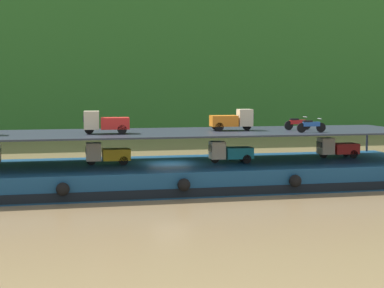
{
  "coord_description": "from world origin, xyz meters",
  "views": [
    {
      "loc": [
        -6.37,
        -36.27,
        6.27
      ],
      "look_at": [
        1.43,
        0.0,
        2.7
      ],
      "focal_mm": 54.78,
      "sensor_mm": 36.0,
      "label": 1
    }
  ],
  "objects_px": {
    "mini_truck_lower_fore": "(337,148)",
    "mini_truck_lower_mid": "(230,152)",
    "cargo_barge": "(170,175)",
    "mini_truck_upper_mid": "(106,122)",
    "mini_truck_upper_fore": "(232,120)",
    "motorcycle_upper_centre": "(297,123)",
    "motorcycle_upper_port": "(311,125)",
    "mini_truck_lower_aft": "(107,154)"
  },
  "relations": [
    {
      "from": "mini_truck_lower_fore",
      "to": "mini_truck_upper_mid",
      "type": "xyz_separation_m",
      "value": [
        -15.74,
        -1.21,
        2.0
      ]
    },
    {
      "from": "motorcycle_upper_port",
      "to": "motorcycle_upper_centre",
      "type": "height_order",
      "value": "same"
    },
    {
      "from": "mini_truck_lower_mid",
      "to": "mini_truck_upper_mid",
      "type": "xyz_separation_m",
      "value": [
        -7.85,
        -0.18,
        2.0
      ]
    },
    {
      "from": "cargo_barge",
      "to": "motorcycle_upper_port",
      "type": "xyz_separation_m",
      "value": [
        8.5,
        -2.3,
        3.18
      ]
    },
    {
      "from": "mini_truck_upper_fore",
      "to": "mini_truck_lower_aft",
      "type": "bearing_deg",
      "value": -178.85
    },
    {
      "from": "mini_truck_lower_fore",
      "to": "mini_truck_upper_mid",
      "type": "height_order",
      "value": "mini_truck_upper_mid"
    },
    {
      "from": "mini_truck_lower_aft",
      "to": "mini_truck_upper_fore",
      "type": "distance_m",
      "value": 8.35
    },
    {
      "from": "mini_truck_lower_mid",
      "to": "mini_truck_lower_fore",
      "type": "bearing_deg",
      "value": 7.43
    },
    {
      "from": "mini_truck_lower_aft",
      "to": "motorcycle_upper_port",
      "type": "relative_size",
      "value": 1.44
    },
    {
      "from": "mini_truck_lower_mid",
      "to": "mini_truck_upper_fore",
      "type": "height_order",
      "value": "mini_truck_upper_fore"
    },
    {
      "from": "mini_truck_lower_fore",
      "to": "mini_truck_lower_mid",
      "type": "bearing_deg",
      "value": -172.57
    },
    {
      "from": "mini_truck_upper_fore",
      "to": "motorcycle_upper_port",
      "type": "bearing_deg",
      "value": -31.46
    },
    {
      "from": "mini_truck_lower_fore",
      "to": "motorcycle_upper_port",
      "type": "bearing_deg",
      "value": -138.34
    },
    {
      "from": "mini_truck_lower_mid",
      "to": "motorcycle_upper_centre",
      "type": "xyz_separation_m",
      "value": [
        4.76,
        0.53,
        1.74
      ]
    },
    {
      "from": "mini_truck_lower_aft",
      "to": "mini_truck_upper_mid",
      "type": "height_order",
      "value": "mini_truck_upper_mid"
    },
    {
      "from": "motorcycle_upper_port",
      "to": "motorcycle_upper_centre",
      "type": "xyz_separation_m",
      "value": [
        0.05,
        2.32,
        0.0
      ]
    },
    {
      "from": "mini_truck_lower_mid",
      "to": "mini_truck_upper_mid",
      "type": "distance_m",
      "value": 8.11
    },
    {
      "from": "cargo_barge",
      "to": "mini_truck_upper_mid",
      "type": "distance_m",
      "value": 5.37
    },
    {
      "from": "cargo_barge",
      "to": "mini_truck_upper_fore",
      "type": "xyz_separation_m",
      "value": [
        4.17,
        0.35,
        3.44
      ]
    },
    {
      "from": "cargo_barge",
      "to": "motorcycle_upper_port",
      "type": "height_order",
      "value": "motorcycle_upper_port"
    },
    {
      "from": "mini_truck_lower_fore",
      "to": "mini_truck_upper_fore",
      "type": "relative_size",
      "value": 0.98
    },
    {
      "from": "mini_truck_lower_mid",
      "to": "mini_truck_lower_fore",
      "type": "xyz_separation_m",
      "value": [
        7.88,
        1.03,
        0.0
      ]
    },
    {
      "from": "cargo_barge",
      "to": "motorcycle_upper_centre",
      "type": "bearing_deg",
      "value": 0.19
    },
    {
      "from": "motorcycle_upper_port",
      "to": "mini_truck_upper_mid",
      "type": "bearing_deg",
      "value": 172.68
    },
    {
      "from": "cargo_barge",
      "to": "mini_truck_lower_fore",
      "type": "height_order",
      "value": "mini_truck_lower_fore"
    },
    {
      "from": "mini_truck_lower_aft",
      "to": "mini_truck_upper_mid",
      "type": "distance_m",
      "value": 2.19
    },
    {
      "from": "cargo_barge",
      "to": "mini_truck_lower_aft",
      "type": "bearing_deg",
      "value": 177.23
    },
    {
      "from": "mini_truck_lower_fore",
      "to": "mini_truck_upper_mid",
      "type": "distance_m",
      "value": 15.91
    },
    {
      "from": "mini_truck_lower_mid",
      "to": "motorcycle_upper_centre",
      "type": "relative_size",
      "value": 1.45
    },
    {
      "from": "mini_truck_lower_fore",
      "to": "mini_truck_upper_fore",
      "type": "distance_m",
      "value": 7.77
    },
    {
      "from": "mini_truck_upper_mid",
      "to": "mini_truck_upper_fore",
      "type": "bearing_deg",
      "value": 7.17
    },
    {
      "from": "mini_truck_lower_aft",
      "to": "mini_truck_lower_mid",
      "type": "xyz_separation_m",
      "value": [
        7.73,
        -0.69,
        0.0
      ]
    },
    {
      "from": "cargo_barge",
      "to": "mini_truck_upper_mid",
      "type": "height_order",
      "value": "mini_truck_upper_mid"
    },
    {
      "from": "mini_truck_upper_fore",
      "to": "motorcycle_upper_centre",
      "type": "relative_size",
      "value": 1.47
    },
    {
      "from": "mini_truck_lower_fore",
      "to": "motorcycle_upper_centre",
      "type": "distance_m",
      "value": 3.61
    },
    {
      "from": "cargo_barge",
      "to": "mini_truck_lower_mid",
      "type": "distance_m",
      "value": 4.09
    },
    {
      "from": "mini_truck_upper_fore",
      "to": "motorcycle_upper_port",
      "type": "height_order",
      "value": "mini_truck_upper_fore"
    },
    {
      "from": "mini_truck_upper_fore",
      "to": "mini_truck_lower_mid",
      "type": "bearing_deg",
      "value": -114.05
    },
    {
      "from": "mini_truck_lower_fore",
      "to": "mini_truck_upper_fore",
      "type": "height_order",
      "value": "mini_truck_upper_fore"
    },
    {
      "from": "cargo_barge",
      "to": "motorcycle_upper_port",
      "type": "relative_size",
      "value": 17.46
    },
    {
      "from": "cargo_barge",
      "to": "mini_truck_lower_mid",
      "type": "xyz_separation_m",
      "value": [
        3.79,
        -0.5,
        1.44
      ]
    },
    {
      "from": "mini_truck_upper_mid",
      "to": "mini_truck_upper_fore",
      "type": "height_order",
      "value": "same"
    }
  ]
}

